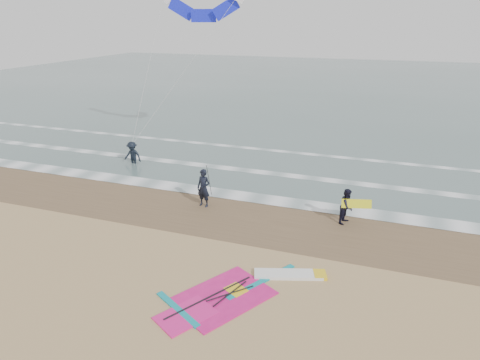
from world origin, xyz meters
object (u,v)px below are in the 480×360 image
(person_walking, at_px, (347,206))
(person_wading, at_px, (132,150))
(person_standing, at_px, (204,188))
(surf_kite, at_px, (203,3))
(windsurf_rig, at_px, (242,291))

(person_walking, relative_size, person_wading, 0.90)
(person_standing, bearing_deg, surf_kite, 122.14)
(person_walking, distance_m, surf_kite, 15.81)
(person_standing, height_order, person_wading, person_standing)
(person_walking, xyz_separation_m, surf_kite, (-10.38, 8.20, 8.67))
(person_wading, relative_size, surf_kite, 0.18)
(windsurf_rig, bearing_deg, person_standing, 124.14)
(windsurf_rig, xyz_separation_m, person_wading, (-10.88, 10.37, 0.87))
(person_standing, distance_m, surf_kite, 12.70)
(windsurf_rig, distance_m, person_walking, 7.06)
(surf_kite, bearing_deg, windsurf_rig, -62.32)
(person_standing, xyz_separation_m, person_walking, (6.75, 0.48, -0.13))
(person_walking, distance_m, person_wading, 14.11)
(windsurf_rig, bearing_deg, person_walking, 67.52)
(person_standing, relative_size, person_wading, 1.05)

